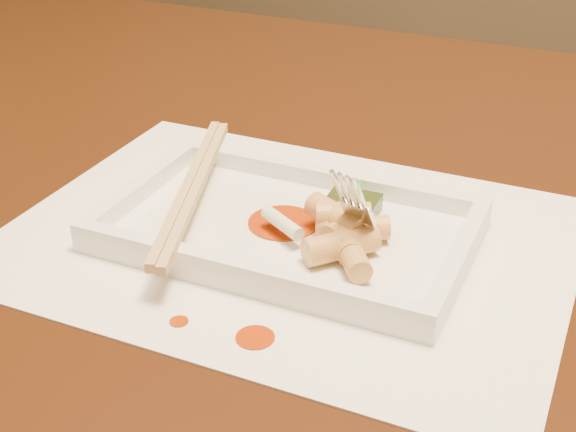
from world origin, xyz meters
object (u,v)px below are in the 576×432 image
at_px(placemat, 288,238).
at_px(fork, 395,141).
at_px(chopstick_a, 188,185).
at_px(table, 237,271).
at_px(plate_base, 288,233).

xyz_separation_m(placemat, fork, (0.07, 0.02, 0.08)).
xyz_separation_m(chopstick_a, fork, (0.15, 0.02, 0.06)).
bearing_deg(placemat, fork, 14.42).
height_order(table, plate_base, plate_base).
relative_size(plate_base, chopstick_a, 1.13).
height_order(plate_base, chopstick_a, chopstick_a).
xyz_separation_m(table, placemat, (0.09, -0.08, 0.10)).
height_order(table, fork, fork).
distance_m(plate_base, chopstick_a, 0.08).
distance_m(table, chopstick_a, 0.15).
bearing_deg(table, fork, -22.25).
bearing_deg(plate_base, placemat, 180.00).
bearing_deg(chopstick_a, placemat, 0.00).
bearing_deg(fork, placemat, -165.58).
relative_size(table, chopstick_a, 6.09).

